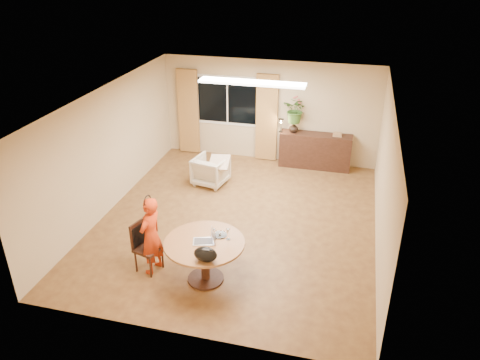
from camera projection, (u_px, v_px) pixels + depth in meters
The scene contains 24 objects.
floor at pixel (237, 220), 9.62m from camera, with size 6.50×6.50×0.00m, color brown.
ceiling at pixel (237, 98), 8.45m from camera, with size 6.50×6.50×0.00m, color white.
wall_back at pixel (269, 111), 11.85m from camera, with size 5.50×5.50×0.00m, color tan.
wall_left at pixel (108, 149), 9.64m from camera, with size 6.50×6.50×0.00m, color tan.
wall_right at pixel (385, 178), 8.43m from camera, with size 6.50×6.50×0.00m, color tan.
window at pixel (227, 101), 11.99m from camera, with size 1.70×0.03×1.30m.
curtain_left at pixel (188, 112), 12.31m from camera, with size 0.55×0.08×2.25m, color #996632.
curtain_right at pixel (267, 118), 11.85m from camera, with size 0.55×0.08×2.25m, color #996632.
ceiling_panel at pixel (252, 83), 9.51m from camera, with size 2.20×0.35×0.05m, color white.
dining_table at pixel (205, 250), 7.66m from camera, with size 1.32×1.32×0.75m.
dining_chair at pixel (148, 248), 7.96m from camera, with size 0.44×0.40×0.91m, color black, non-canonical shape.
child at pixel (151, 236), 7.84m from camera, with size 0.34×0.51×1.41m, color red.
laptop at pixel (203, 236), 7.53m from camera, with size 0.36×0.24×0.24m, color #B7B7BC, non-canonical shape.
tumbler at pixel (213, 232), 7.74m from camera, with size 0.07×0.07×0.11m, color white, non-canonical shape.
wine_glass at pixel (228, 234), 7.60m from camera, with size 0.07×0.07×0.21m, color white, non-canonical shape.
pot_lid at pixel (220, 234), 7.75m from camera, with size 0.24×0.24×0.04m, color white, non-canonical shape.
handbag at pixel (205, 254), 7.07m from camera, with size 0.37×0.22×0.25m, color black, non-canonical shape.
armchair at pixel (211, 170), 10.97m from camera, with size 0.72×0.74×0.68m, color beige.
throw at pixel (219, 159), 10.70m from camera, with size 0.45×0.55×0.03m, color beige, non-canonical shape.
sideboard at pixel (315, 151), 11.76m from camera, with size 1.78×0.43×0.89m, color black.
vase at pixel (294, 127), 11.63m from camera, with size 0.24×0.24×0.25m, color black.
bouquet at pixel (296, 110), 11.41m from camera, with size 0.59×0.51×0.66m, color #305C22.
book_stack at pixel (337, 134), 11.42m from camera, with size 0.22×0.16×0.09m, color brown, non-canonical shape.
desk_lamp at pixel (281, 125), 11.63m from camera, with size 0.15×0.15×0.35m, color black, non-canonical shape.
Camera 1 is at (2.07, -7.96, 5.06)m, focal length 35.00 mm.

